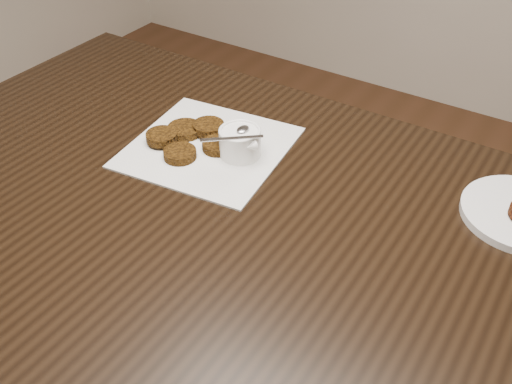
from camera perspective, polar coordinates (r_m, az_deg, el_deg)
table at (r=1.24m, az=-1.82°, el=-17.14°), size 1.52×0.98×0.75m
napkin at (r=1.16m, az=-4.65°, el=4.38°), size 0.33×0.33×0.00m
sauce_ramekin at (r=1.10m, az=-1.60°, el=6.15°), size 0.12×0.12×0.11m
patty_cluster at (r=1.18m, az=-6.55°, el=5.57°), size 0.23×0.23×0.02m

